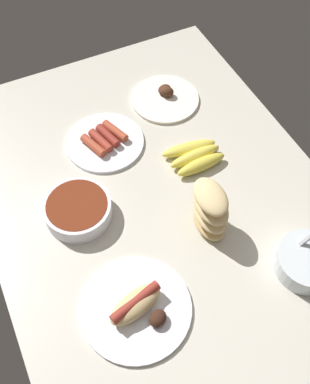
# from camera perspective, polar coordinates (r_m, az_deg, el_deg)

# --- Properties ---
(ground_plane) EXTENTS (1.20, 0.90, 0.03)m
(ground_plane) POSITION_cam_1_polar(r_m,az_deg,el_deg) (1.25, 0.01, -0.37)
(ground_plane) COLOR beige
(bread_stack) EXTENTS (0.13, 0.09, 0.14)m
(bread_stack) POSITION_cam_1_polar(r_m,az_deg,el_deg) (1.13, 6.92, -2.27)
(bread_stack) COLOR tan
(bread_stack) RESTS_ON ground_plane
(plate_hotdog_assembled) EXTENTS (0.26, 0.26, 0.06)m
(plate_hotdog_assembled) POSITION_cam_1_polar(r_m,az_deg,el_deg) (1.07, -2.32, -14.20)
(plate_hotdog_assembled) COLOR white
(plate_hotdog_assembled) RESTS_ON ground_plane
(plate_sausages) EXTENTS (0.23, 0.23, 0.03)m
(plate_sausages) POSITION_cam_1_polar(r_m,az_deg,el_deg) (1.35, -6.31, 6.38)
(plate_sausages) COLOR white
(plate_sausages) RESTS_ON ground_plane
(bowl_coleslaw) EXTENTS (0.15, 0.15, 0.16)m
(bowl_coleslaw) POSITION_cam_1_polar(r_m,az_deg,el_deg) (1.16, 18.54, -8.24)
(bowl_coleslaw) COLOR silver
(bowl_coleslaw) RESTS_ON ground_plane
(plate_grilled_meat) EXTENTS (0.21, 0.21, 0.04)m
(plate_grilled_meat) POSITION_cam_1_polar(r_m,az_deg,el_deg) (1.47, 1.28, 11.72)
(plate_grilled_meat) COLOR white
(plate_grilled_meat) RESTS_ON ground_plane
(banana_bunch) EXTENTS (0.12, 0.17, 0.04)m
(banana_bunch) POSITION_cam_1_polar(r_m,az_deg,el_deg) (1.30, 5.03, 4.48)
(banana_bunch) COLOR #E5D14C
(banana_bunch) RESTS_ON ground_plane
(bowl_chili) EXTENTS (0.18, 0.18, 0.05)m
(bowl_chili) POSITION_cam_1_polar(r_m,az_deg,el_deg) (1.19, -9.64, -2.15)
(bowl_chili) COLOR white
(bowl_chili) RESTS_ON ground_plane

